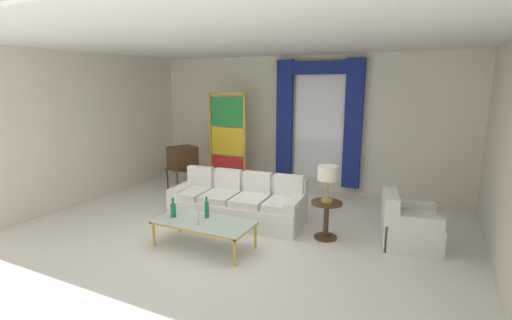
# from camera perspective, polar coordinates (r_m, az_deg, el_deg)

# --- Properties ---
(ground_plane) EXTENTS (16.00, 16.00, 0.00)m
(ground_plane) POSITION_cam_1_polar(r_m,az_deg,el_deg) (6.16, -3.12, -11.23)
(ground_plane) COLOR white
(wall_rear) EXTENTS (8.00, 0.12, 3.00)m
(wall_rear) POSITION_cam_1_polar(r_m,az_deg,el_deg) (8.51, 6.96, 5.57)
(wall_rear) COLOR silver
(wall_rear) RESTS_ON ground
(wall_left) EXTENTS (0.12, 7.00, 3.00)m
(wall_left) POSITION_cam_1_polar(r_m,az_deg,el_deg) (8.55, -23.10, 4.75)
(wall_left) COLOR silver
(wall_left) RESTS_ON ground
(wall_right) EXTENTS (0.12, 7.00, 3.00)m
(wall_right) POSITION_cam_1_polar(r_m,az_deg,el_deg) (5.67, 34.61, 0.51)
(wall_right) COLOR silver
(wall_right) RESTS_ON ground
(ceiling_slab) EXTENTS (8.00, 7.60, 0.04)m
(ceiling_slab) POSITION_cam_1_polar(r_m,az_deg,el_deg) (6.41, 0.24, 17.28)
(ceiling_slab) COLOR white
(curtained_window) EXTENTS (2.00, 0.17, 2.70)m
(curtained_window) POSITION_cam_1_polar(r_m,az_deg,el_deg) (8.20, 9.49, 6.95)
(curtained_window) COLOR white
(curtained_window) RESTS_ON ground
(couch_white_long) EXTENTS (2.40, 1.09, 0.86)m
(couch_white_long) POSITION_cam_1_polar(r_m,az_deg,el_deg) (6.66, -2.62, -6.61)
(couch_white_long) COLOR white
(couch_white_long) RESTS_ON ground
(coffee_table) EXTENTS (1.46, 0.70, 0.41)m
(coffee_table) POSITION_cam_1_polar(r_m,az_deg,el_deg) (5.59, -8.00, -9.57)
(coffee_table) COLOR silver
(coffee_table) RESTS_ON ground
(bottle_blue_decanter) EXTENTS (0.06, 0.06, 0.31)m
(bottle_blue_decanter) POSITION_cam_1_polar(r_m,az_deg,el_deg) (5.42, -9.02, -8.51)
(bottle_blue_decanter) COLOR silver
(bottle_blue_decanter) RESTS_ON coffee_table
(bottle_crystal_tall) EXTENTS (0.07, 0.07, 0.33)m
(bottle_crystal_tall) POSITION_cam_1_polar(r_m,az_deg,el_deg) (5.67, -7.57, -7.47)
(bottle_crystal_tall) COLOR #196B3D
(bottle_crystal_tall) RESTS_ON coffee_table
(bottle_amber_squat) EXTENTS (0.08, 0.08, 0.30)m
(bottle_amber_squat) POSITION_cam_1_polar(r_m,az_deg,el_deg) (5.80, -12.59, -7.38)
(bottle_amber_squat) COLOR #196B3D
(bottle_amber_squat) RESTS_ON coffee_table
(vintage_tv) EXTENTS (0.70, 0.74, 1.35)m
(vintage_tv) POSITION_cam_1_polar(r_m,az_deg,el_deg) (8.58, -11.21, 0.26)
(vintage_tv) COLOR #472D19
(vintage_tv) RESTS_ON ground
(armchair_white) EXTENTS (0.96, 0.94, 0.80)m
(armchair_white) POSITION_cam_1_polar(r_m,az_deg,el_deg) (6.10, 22.10, -9.42)
(armchair_white) COLOR white
(armchair_white) RESTS_ON ground
(stained_glass_divider) EXTENTS (0.95, 0.05, 2.20)m
(stained_glass_divider) POSITION_cam_1_polar(r_m,az_deg,el_deg) (8.47, -4.44, 2.57)
(stained_glass_divider) COLOR gold
(stained_glass_divider) RESTS_ON ground
(peacock_figurine) EXTENTS (0.44, 0.60, 0.50)m
(peacock_figurine) POSITION_cam_1_polar(r_m,az_deg,el_deg) (8.20, -3.27, -3.72)
(peacock_figurine) COLOR beige
(peacock_figurine) RESTS_ON ground
(round_side_table) EXTENTS (0.48, 0.48, 0.59)m
(round_side_table) POSITION_cam_1_polar(r_m,az_deg,el_deg) (5.96, 10.73, -8.53)
(round_side_table) COLOR #472D19
(round_side_table) RESTS_ON ground
(table_lamp_brass) EXTENTS (0.32, 0.32, 0.57)m
(table_lamp_brass) POSITION_cam_1_polar(r_m,az_deg,el_deg) (5.77, 10.98, -2.25)
(table_lamp_brass) COLOR #B29338
(table_lamp_brass) RESTS_ON round_side_table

